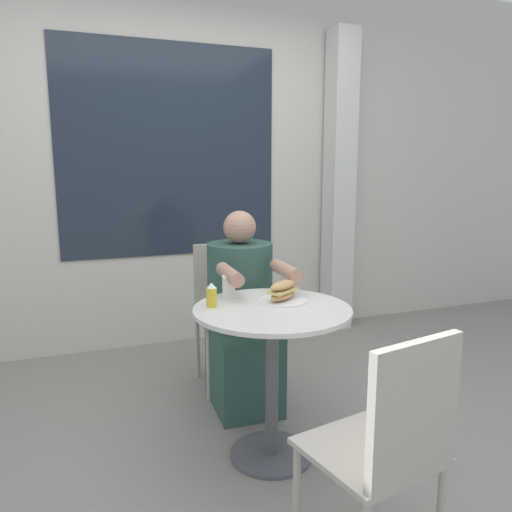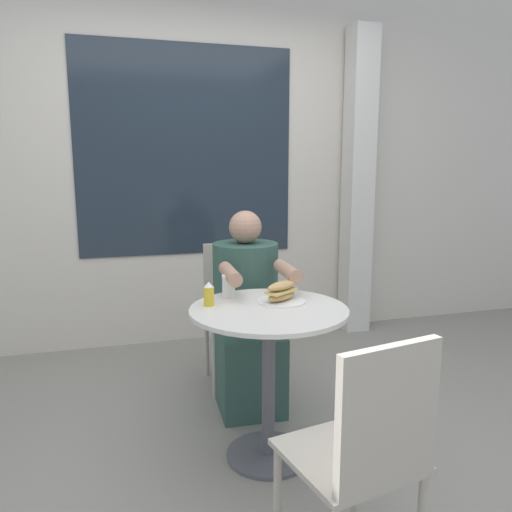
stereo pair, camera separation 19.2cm
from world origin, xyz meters
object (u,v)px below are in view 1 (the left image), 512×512
object	(u,v)px
seated_diner	(242,324)
sandwich_on_plate	(283,293)
cafe_table	(272,349)
drink_cup	(229,287)
condiment_bottle	(212,295)
empty_chair_across	(391,441)
diner_chair	(225,300)

from	to	relation	value
seated_diner	sandwich_on_plate	xyz separation A→B (m)	(0.04, -0.47, 0.29)
cafe_table	sandwich_on_plate	bearing A→B (deg)	42.59
cafe_table	seated_diner	world-z (taller)	seated_diner
drink_cup	condiment_bottle	size ratio (longest dim) A/B	0.97
empty_chair_across	condiment_bottle	bearing A→B (deg)	97.22
diner_chair	condiment_bottle	bearing A→B (deg)	71.89
drink_cup	diner_chair	bearing A→B (deg)	74.62
seated_diner	condiment_bottle	bearing A→B (deg)	58.79
cafe_table	empty_chair_across	world-z (taller)	empty_chair_across
diner_chair	seated_diner	world-z (taller)	seated_diner
cafe_table	seated_diner	bearing A→B (deg)	85.13
seated_diner	drink_cup	bearing A→B (deg)	63.79
diner_chair	empty_chair_across	bearing A→B (deg)	92.90
diner_chair	empty_chair_across	size ratio (longest dim) A/B	1.00
drink_cup	condiment_bottle	xyz separation A→B (m)	(-0.12, -0.12, -0.00)
seated_diner	empty_chair_across	bearing A→B (deg)	93.18
empty_chair_across	seated_diner	bearing A→B (deg)	79.53
cafe_table	drink_cup	bearing A→B (deg)	119.64
condiment_bottle	empty_chair_across	bearing A→B (deg)	-72.04
diner_chair	drink_cup	distance (m)	0.74
seated_diner	drink_cup	world-z (taller)	seated_diner
drink_cup	condiment_bottle	distance (m)	0.17
empty_chair_across	sandwich_on_plate	size ratio (longest dim) A/B	3.84
cafe_table	empty_chair_across	bearing A→B (deg)	-86.30
cafe_table	empty_chair_across	xyz separation A→B (m)	(0.05, -0.82, -0.01)
drink_cup	condiment_bottle	bearing A→B (deg)	-135.05
seated_diner	condiment_bottle	distance (m)	0.61
cafe_table	drink_cup	size ratio (longest dim) A/B	6.67
drink_cup	condiment_bottle	world-z (taller)	condiment_bottle
seated_diner	empty_chair_across	distance (m)	1.37
diner_chair	sandwich_on_plate	size ratio (longest dim) A/B	3.84
empty_chair_across	sandwich_on_plate	world-z (taller)	empty_chair_across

